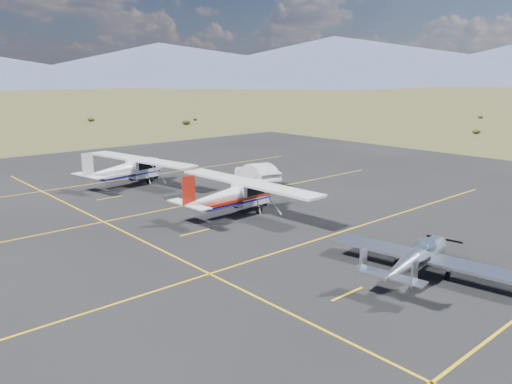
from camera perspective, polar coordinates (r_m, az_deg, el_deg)
name	(u,v)px	position (r m, az deg, el deg)	size (l,w,h in m)	color
ground	(330,255)	(25.53, 8.42, -7.13)	(1600.00, 1600.00, 0.00)	#383D1C
apron	(241,224)	(30.25, -1.75, -3.73)	(72.00, 72.00, 0.02)	black
aircraft_low_wing	(418,257)	(23.49, 18.07, -7.07)	(6.51, 9.00, 1.95)	silver
aircraft_cessna	(235,194)	(32.22, -2.45, -0.21)	(7.13, 11.90, 3.01)	silver
aircraft_plain	(129,168)	(42.21, -14.36, 2.65)	(7.49, 12.21, 3.08)	white
sedan	(257,173)	(41.63, 0.13, 2.21)	(1.79, 5.14, 1.69)	silver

